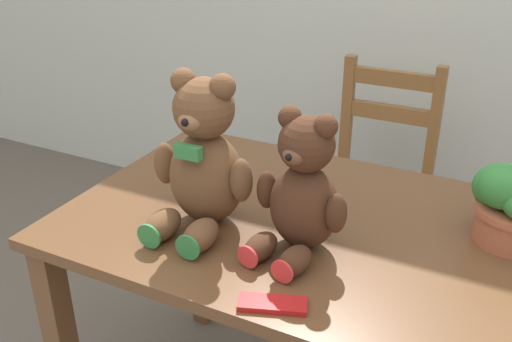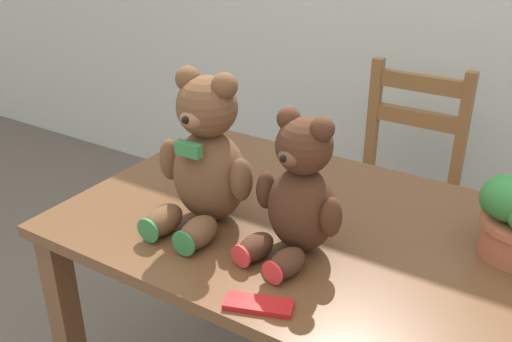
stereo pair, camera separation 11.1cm
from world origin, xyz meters
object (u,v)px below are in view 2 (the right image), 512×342
at_px(teddy_bear_left, 206,160).
at_px(teddy_bear_right, 299,194).
at_px(wooden_chair_behind, 396,193).
at_px(chocolate_bar, 259,305).

height_order(teddy_bear_left, teddy_bear_right, teddy_bear_left).
distance_m(wooden_chair_behind, chocolate_bar, 1.19).
relative_size(teddy_bear_left, teddy_bear_right, 1.16).
distance_m(wooden_chair_behind, teddy_bear_right, 1.04).
bearing_deg(chocolate_bar, teddy_bear_right, 98.83).
relative_size(teddy_bear_left, chocolate_bar, 2.79).
xyz_separation_m(wooden_chair_behind, chocolate_bar, (0.11, -1.15, 0.31)).
distance_m(teddy_bear_right, chocolate_bar, 0.25).
bearing_deg(teddy_bear_left, teddy_bear_right, 180.00).
xyz_separation_m(wooden_chair_behind, teddy_bear_right, (0.07, -0.93, 0.44)).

